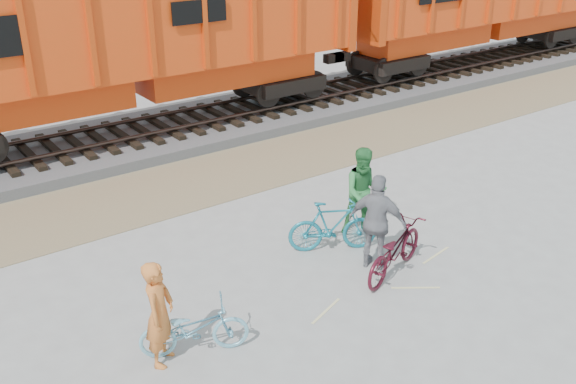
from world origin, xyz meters
The scene contains 11 objects.
ground centered at (0.00, 0.00, 0.00)m, with size 120.00×120.00×0.00m, color #9E9E99.
gravel_strip centered at (0.00, 5.50, 0.01)m, with size 120.00×3.00×0.02m, color #897955.
ballast_bed centered at (0.00, 9.00, 0.15)m, with size 120.00×4.00×0.30m, color slate.
track centered at (0.00, 9.00, 0.47)m, with size 120.00×2.60×0.24m.
hopper_car_center centered at (-0.15, 9.00, 3.01)m, with size 14.00×3.13×4.65m.
bicycle_blue centered at (-3.37, -0.45, 0.45)m, with size 0.60×1.71×0.90m, color #78BDD5.
bicycle_teal centered at (0.45, 0.80, 0.54)m, with size 0.51×1.81×1.09m, color #197689.
bicycle_maroon centered at (0.81, -0.59, 0.52)m, with size 0.70×2.00×1.05m, color #450F1B.
person_solo centered at (-3.87, -0.35, 0.88)m, with size 0.64×0.42×1.75m, color orange.
person_man centered at (1.45, 1.00, 0.96)m, with size 0.93×0.73×1.92m, color #2D793A.
person_woman centered at (0.71, -0.19, 0.96)m, with size 1.13×0.47×1.92m, color gray.
Camera 1 is at (-6.96, -7.93, 6.52)m, focal length 40.00 mm.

